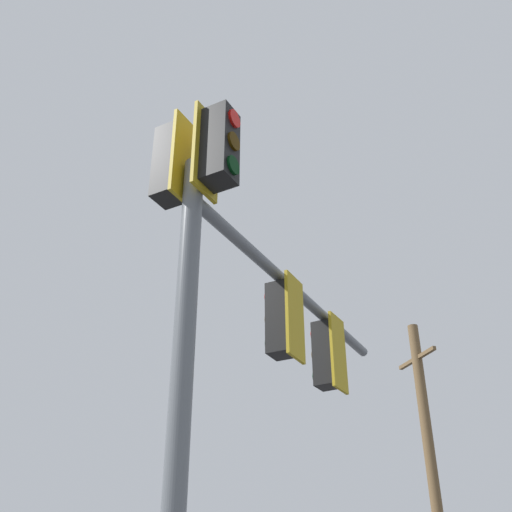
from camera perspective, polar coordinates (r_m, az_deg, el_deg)
name	(u,v)px	position (r m, az deg, el deg)	size (l,w,h in m)	color
signal_mast_assembly	(243,316)	(6.57, -1.17, -5.48)	(4.75, 2.50, 6.81)	slate
utility_pole_wooden	(434,488)	(20.22, 15.93, -19.63)	(1.87, 0.95, 10.45)	brown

